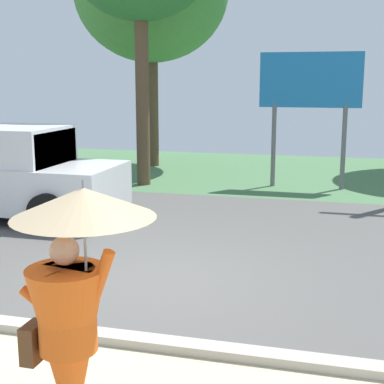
{
  "coord_description": "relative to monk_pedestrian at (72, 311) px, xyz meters",
  "views": [
    {
      "loc": [
        2.5,
        -7.35,
        2.83
      ],
      "look_at": [
        0.28,
        1.0,
        1.1
      ],
      "focal_mm": 53.05,
      "sensor_mm": 36.0,
      "label": 1
    }
  ],
  "objects": [
    {
      "name": "roadside_billboard",
      "position": [
        1.03,
        11.43,
        1.43
      ],
      "size": [
        2.6,
        0.12,
        3.5
      ],
      "color": "slate",
      "rests_on": "ground_plane"
    },
    {
      "name": "monk_pedestrian",
      "position": [
        0.0,
        0.0,
        0.0
      ],
      "size": [
        1.1,
        1.05,
        2.13
      ],
      "rotation": [
        0.0,
        0.0,
        0.17
      ],
      "color": "#E55B19",
      "rests_on": "ground_plane"
    },
    {
      "name": "ground_plane",
      "position": [
        -0.61,
        6.67,
        -1.17
      ],
      "size": [
        40.0,
        22.0,
        0.2
      ],
      "color": "#565451"
    }
  ]
}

